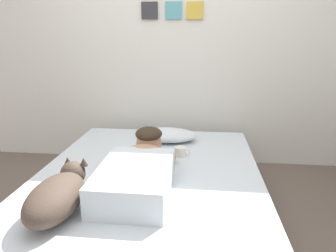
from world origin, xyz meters
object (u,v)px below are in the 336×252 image
object	(u,v)px
dog	(58,195)
bed	(150,197)
pillow	(167,135)
cell_phone	(116,202)
person_lying	(140,168)
coffee_cup	(180,152)

from	to	relation	value
dog	bed	bearing A→B (deg)	54.26
bed	pillow	xyz separation A→B (m)	(0.05, 0.68, 0.25)
cell_phone	bed	bearing A→B (deg)	74.24
bed	person_lying	xyz separation A→B (m)	(-0.03, -0.17, 0.30)
coffee_cup	dog	bearing A→B (deg)	-124.37
dog	coffee_cup	xyz separation A→B (m)	(0.59, 0.87, -0.07)
bed	coffee_cup	bearing A→B (deg)	58.11
bed	cell_phone	bearing A→B (deg)	-105.76
coffee_cup	cell_phone	distance (m)	0.81
person_lying	cell_phone	bearing A→B (deg)	-109.37
bed	dog	distance (m)	0.74
pillow	cell_phone	world-z (taller)	pillow
pillow	coffee_cup	distance (m)	0.39
person_lying	coffee_cup	size ratio (longest dim) A/B	7.36
dog	coffee_cup	size ratio (longest dim) A/B	4.60
pillow	person_lying	bearing A→B (deg)	-95.74
dog	cell_phone	bearing A→B (deg)	23.93
dog	pillow	bearing A→B (deg)	69.86
bed	coffee_cup	size ratio (longest dim) A/B	16.39
pillow	person_lying	size ratio (longest dim) A/B	0.57
pillow	cell_phone	size ratio (longest dim) A/B	3.71
bed	pillow	world-z (taller)	pillow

